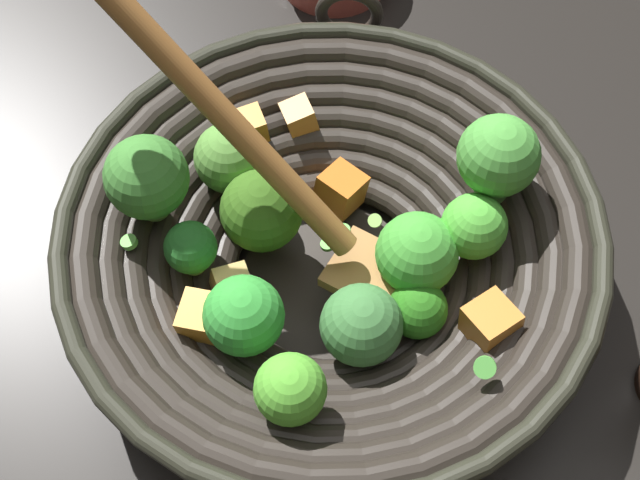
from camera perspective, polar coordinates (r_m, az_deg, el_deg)
The scene contains 2 objects.
ground_plane at distance 0.68m, azimuth 0.61°, elevation -2.85°, with size 4.00×4.00×0.00m, color black.
wok at distance 0.63m, azimuth 0.56°, elevation -0.46°, with size 0.40×0.40×0.27m.
Camera 1 is at (-0.14, 0.29, 0.60)m, focal length 51.10 mm.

